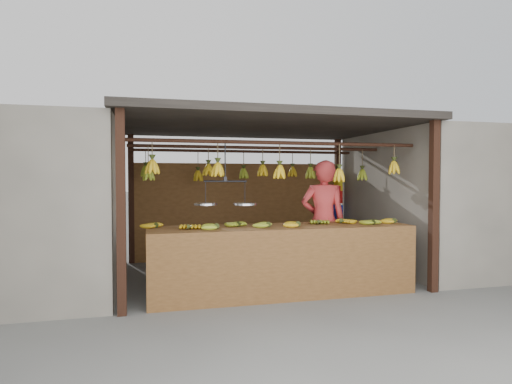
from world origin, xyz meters
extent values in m
plane|color=#5B5B57|center=(0.00, 0.00, 0.00)|extent=(80.00, 80.00, 0.00)
cube|color=black|center=(-2.00, -1.50, 1.15)|extent=(0.10, 0.10, 2.30)
cube|color=black|center=(2.00, -1.50, 1.15)|extent=(0.10, 0.10, 2.30)
cube|color=black|center=(-2.00, 1.50, 1.15)|extent=(0.10, 0.10, 2.30)
cube|color=black|center=(2.00, 1.50, 1.15)|extent=(0.10, 0.10, 2.30)
cube|color=black|center=(0.00, 0.00, 2.35)|extent=(4.30, 3.30, 0.10)
cylinder|color=black|center=(0.00, -1.00, 2.00)|extent=(4.00, 0.05, 0.05)
cylinder|color=black|center=(0.00, 0.00, 2.00)|extent=(4.00, 0.05, 0.05)
cylinder|color=black|center=(0.00, 1.00, 2.00)|extent=(4.00, 0.05, 0.05)
cube|color=brown|center=(0.00, 1.50, 0.90)|extent=(4.00, 0.06, 1.80)
cube|color=slate|center=(-3.60, 0.00, 1.15)|extent=(3.00, 3.00, 2.30)
cube|color=slate|center=(3.60, 0.00, 1.15)|extent=(3.00, 3.00, 2.30)
cube|color=brown|center=(0.00, -1.10, 0.86)|extent=(3.46, 0.77, 0.08)
cube|color=brown|center=(0.00, -1.48, 0.45)|extent=(3.46, 0.04, 0.90)
cube|color=black|center=(-1.64, -1.43, 0.41)|extent=(0.07, 0.07, 0.82)
cube|color=black|center=(1.63, -1.43, 0.41)|extent=(0.07, 0.07, 0.82)
cube|color=black|center=(-1.64, -0.77, 0.41)|extent=(0.07, 0.07, 0.82)
cube|color=black|center=(1.63, -0.77, 0.41)|extent=(0.07, 0.07, 0.82)
ellipsoid|color=gold|center=(-1.60, -0.92, 0.93)|extent=(0.30, 0.29, 0.06)
ellipsoid|color=gold|center=(-1.22, -1.22, 0.93)|extent=(0.21, 0.26, 0.06)
ellipsoid|color=#92A523|center=(-0.88, -1.20, 0.93)|extent=(0.27, 0.22, 0.06)
ellipsoid|color=#92A523|center=(-0.56, -1.06, 0.93)|extent=(0.27, 0.30, 0.06)
ellipsoid|color=#92A523|center=(-0.21, -1.19, 0.93)|extent=(0.30, 0.28, 0.06)
ellipsoid|color=gold|center=(0.18, -1.23, 0.93)|extent=(0.29, 0.26, 0.06)
ellipsoid|color=#92A523|center=(0.54, -1.07, 0.93)|extent=(0.25, 0.29, 0.06)
ellipsoid|color=gold|center=(0.89, -1.05, 0.93)|extent=(0.30, 0.28, 0.06)
ellipsoid|color=#92A523|center=(1.24, -1.29, 0.93)|extent=(0.23, 0.28, 0.06)
ellipsoid|color=gold|center=(1.62, -1.17, 0.93)|extent=(0.30, 0.30, 0.06)
ellipsoid|color=gold|center=(-1.65, -1.01, 1.67)|extent=(0.16, 0.16, 0.28)
ellipsoid|color=gold|center=(-0.83, -0.97, 1.64)|extent=(0.16, 0.16, 0.28)
ellipsoid|color=gold|center=(0.01, -0.96, 1.61)|extent=(0.16, 0.16, 0.28)
ellipsoid|color=gold|center=(0.85, -1.03, 1.57)|extent=(0.16, 0.16, 0.28)
ellipsoid|color=gold|center=(1.69, -1.02, 1.68)|extent=(0.16, 0.16, 0.28)
ellipsoid|color=#92A523|center=(-1.70, -0.04, 1.58)|extent=(0.16, 0.16, 0.28)
ellipsoid|color=gold|center=(-0.81, 0.05, 1.65)|extent=(0.16, 0.16, 0.28)
ellipsoid|color=gold|center=(0.04, 0.03, 1.65)|extent=(0.16, 0.16, 0.28)
ellipsoid|color=#92A523|center=(0.82, -0.03, 1.61)|extent=(0.16, 0.16, 0.28)
ellipsoid|color=#92A523|center=(1.73, -0.02, 1.58)|extent=(0.16, 0.16, 0.28)
ellipsoid|color=#92A523|center=(-1.74, 0.98, 1.64)|extent=(0.16, 0.16, 0.28)
ellipsoid|color=gold|center=(-0.86, 1.02, 1.57)|extent=(0.16, 0.16, 0.28)
ellipsoid|color=#92A523|center=(-0.04, 1.02, 1.61)|extent=(0.16, 0.16, 0.28)
ellipsoid|color=gold|center=(0.87, 1.00, 1.64)|extent=(0.16, 0.16, 0.28)
ellipsoid|color=gold|center=(1.72, 0.99, 1.58)|extent=(0.16, 0.16, 0.28)
cylinder|color=black|center=(-0.74, -1.00, 1.74)|extent=(0.02, 0.02, 0.51)
cylinder|color=black|center=(-0.74, -1.00, 1.49)|extent=(0.54, 0.16, 0.02)
cylinder|color=silver|center=(-0.99, -0.94, 1.19)|extent=(0.30, 0.30, 0.02)
cylinder|color=silver|center=(-0.49, -1.06, 1.19)|extent=(0.30, 0.30, 0.02)
imported|color=#BF3333|center=(0.80, -0.60, 0.89)|extent=(0.74, 0.58, 1.79)
cube|color=yellow|center=(1.94, 1.35, 1.44)|extent=(0.08, 0.26, 0.34)
cube|color=red|center=(1.94, 1.35, 1.20)|extent=(0.08, 0.26, 0.34)
cube|color=#1426BF|center=(1.94, 1.35, 0.82)|extent=(0.08, 0.26, 0.34)
cube|color=#199926|center=(1.94, 1.35, 0.53)|extent=(0.08, 0.26, 0.34)
camera|label=1|loc=(-1.71, -6.44, 1.55)|focal=30.00mm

